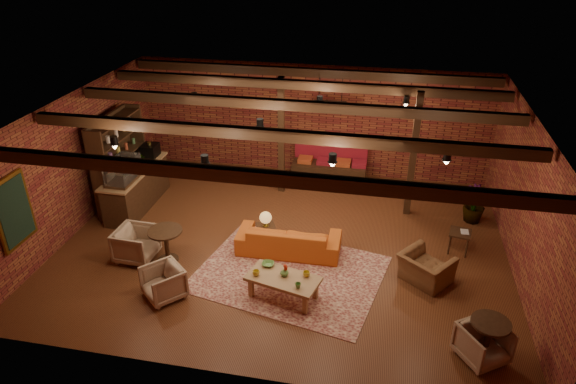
% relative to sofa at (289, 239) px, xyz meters
% --- Properties ---
extents(floor, '(10.00, 10.00, 0.00)m').
position_rel_sofa_xyz_m(floor, '(-0.17, 0.30, -0.34)').
color(floor, '#411F10').
rests_on(floor, ground).
extents(ceiling, '(10.00, 8.00, 0.02)m').
position_rel_sofa_xyz_m(ceiling, '(-0.17, 0.30, 2.86)').
color(ceiling, black).
rests_on(ceiling, wall_back).
extents(wall_back, '(10.00, 0.02, 3.20)m').
position_rel_sofa_xyz_m(wall_back, '(-0.17, 4.30, 1.26)').
color(wall_back, maroon).
rests_on(wall_back, ground).
extents(wall_front, '(10.00, 0.02, 3.20)m').
position_rel_sofa_xyz_m(wall_front, '(-0.17, -3.70, 1.26)').
color(wall_front, maroon).
rests_on(wall_front, ground).
extents(wall_left, '(0.02, 8.00, 3.20)m').
position_rel_sofa_xyz_m(wall_left, '(-5.17, 0.30, 1.26)').
color(wall_left, maroon).
rests_on(wall_left, ground).
extents(wall_right, '(0.02, 8.00, 3.20)m').
position_rel_sofa_xyz_m(wall_right, '(4.83, 0.30, 1.26)').
color(wall_right, maroon).
rests_on(wall_right, ground).
extents(ceiling_beams, '(9.80, 6.40, 0.22)m').
position_rel_sofa_xyz_m(ceiling_beams, '(-0.17, 0.30, 2.74)').
color(ceiling_beams, black).
rests_on(ceiling_beams, ceiling).
extents(ceiling_pipe, '(9.60, 0.12, 0.12)m').
position_rel_sofa_xyz_m(ceiling_pipe, '(-0.17, 1.90, 2.51)').
color(ceiling_pipe, black).
rests_on(ceiling_pipe, ceiling).
extents(post_left, '(0.16, 0.16, 3.20)m').
position_rel_sofa_xyz_m(post_left, '(-0.77, 2.90, 1.26)').
color(post_left, black).
rests_on(post_left, ground).
extents(post_right, '(0.16, 0.16, 3.20)m').
position_rel_sofa_xyz_m(post_right, '(2.63, 2.30, 1.26)').
color(post_right, black).
rests_on(post_right, ground).
extents(service_counter, '(0.80, 2.50, 1.60)m').
position_rel_sofa_xyz_m(service_counter, '(-4.27, 1.30, 0.46)').
color(service_counter, black).
rests_on(service_counter, ground).
extents(plant_counter, '(0.35, 0.39, 0.30)m').
position_rel_sofa_xyz_m(plant_counter, '(-4.17, 1.50, 0.88)').
color(plant_counter, '#337F33').
rests_on(plant_counter, service_counter).
extents(shelving_hutch, '(0.52, 2.00, 2.40)m').
position_rel_sofa_xyz_m(shelving_hutch, '(-4.67, 1.40, 0.86)').
color(shelving_hutch, black).
rests_on(shelving_hutch, ground).
extents(chalkboard_menu, '(0.08, 0.96, 1.46)m').
position_rel_sofa_xyz_m(chalkboard_menu, '(-5.10, -2.00, 1.26)').
color(chalkboard_menu, black).
rests_on(chalkboard_menu, wall_left).
extents(banquette, '(2.10, 0.70, 1.00)m').
position_rel_sofa_xyz_m(banquette, '(0.43, 3.85, 0.16)').
color(banquette, maroon).
rests_on(banquette, ground).
extents(service_sign, '(0.86, 0.06, 0.30)m').
position_rel_sofa_xyz_m(service_sign, '(0.43, 3.40, 2.01)').
color(service_sign, red).
rests_on(service_sign, ceiling).
extents(ceiling_spotlights, '(6.40, 4.40, 0.28)m').
position_rel_sofa_xyz_m(ceiling_spotlights, '(-0.17, 0.30, 2.52)').
color(ceiling_spotlights, black).
rests_on(ceiling_spotlights, ceiling).
extents(rug, '(4.25, 3.57, 0.01)m').
position_rel_sofa_xyz_m(rug, '(0.18, -0.82, -0.33)').
color(rug, maroon).
rests_on(rug, floor).
extents(sofa, '(2.31, 0.93, 0.67)m').
position_rel_sofa_xyz_m(sofa, '(0.00, 0.00, 0.00)').
color(sofa, '#BB531A').
rests_on(sofa, floor).
extents(coffee_table, '(1.54, 1.03, 0.74)m').
position_rel_sofa_xyz_m(coffee_table, '(0.19, -1.58, 0.09)').
color(coffee_table, '#966B46').
rests_on(coffee_table, floor).
extents(side_table_lamp, '(0.55, 0.55, 0.87)m').
position_rel_sofa_xyz_m(side_table_lamp, '(-0.56, 0.15, 0.33)').
color(side_table_lamp, black).
rests_on(side_table_lamp, floor).
extents(round_table_left, '(0.74, 0.74, 0.78)m').
position_rel_sofa_xyz_m(round_table_left, '(-2.54, -0.86, 0.19)').
color(round_table_left, black).
rests_on(round_table_left, floor).
extents(armchair_a, '(0.79, 0.84, 0.83)m').
position_rel_sofa_xyz_m(armchair_a, '(-3.23, -0.92, 0.08)').
color(armchair_a, beige).
rests_on(armchair_a, floor).
extents(armchair_b, '(0.99, 0.99, 0.74)m').
position_rel_sofa_xyz_m(armchair_b, '(-2.12, -2.03, 0.04)').
color(armchair_b, beige).
rests_on(armchair_b, floor).
extents(armchair_right, '(1.15, 1.09, 0.84)m').
position_rel_sofa_xyz_m(armchair_right, '(2.97, -0.51, 0.09)').
color(armchair_right, brown).
rests_on(armchair_right, floor).
extents(side_table_book, '(0.54, 0.54, 0.54)m').
position_rel_sofa_xyz_m(side_table_book, '(3.75, 0.75, 0.14)').
color(side_table_book, black).
rests_on(side_table_book, floor).
extents(round_table_right, '(0.66, 0.66, 0.77)m').
position_rel_sofa_xyz_m(round_table_right, '(3.90, -2.48, 0.18)').
color(round_table_right, black).
rests_on(round_table_right, floor).
extents(armchair_far, '(0.98, 0.97, 0.75)m').
position_rel_sofa_xyz_m(armchair_far, '(3.84, -2.53, 0.04)').
color(armchair_far, beige).
rests_on(armchair_far, floor).
extents(plant_tall, '(1.86, 1.86, 2.86)m').
position_rel_sofa_xyz_m(plant_tall, '(4.23, 2.21, 1.10)').
color(plant_tall, '#4C7F4C').
rests_on(plant_tall, floor).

